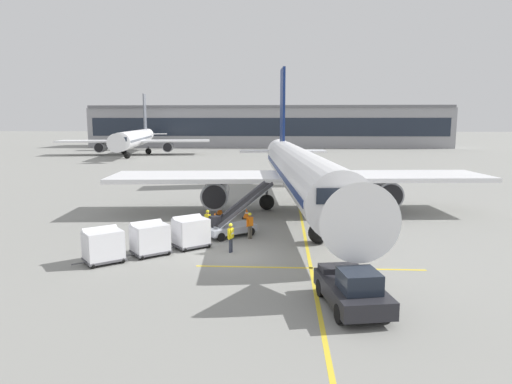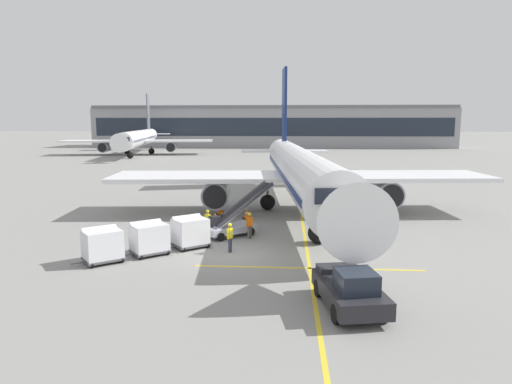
{
  "view_description": "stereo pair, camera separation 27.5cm",
  "coord_description": "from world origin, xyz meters",
  "px_view_note": "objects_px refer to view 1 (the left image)",
  "views": [
    {
      "loc": [
        2.74,
        -25.04,
        7.63
      ],
      "look_at": [
        0.96,
        5.58,
        2.81
      ],
      "focal_mm": 31.96,
      "sensor_mm": 36.0,
      "label": 1
    },
    {
      "loc": [
        3.01,
        -25.02,
        7.63
      ],
      "look_at": [
        0.96,
        5.58,
        2.81
      ],
      "focal_mm": 31.96,
      "sensor_mm": 36.0,
      "label": 2
    }
  ],
  "objects_px": {
    "safety_cone_wingtip": "(247,214)",
    "safety_cone_nose_mark": "(215,218)",
    "parked_airplane": "(299,171)",
    "ground_crew_marshaller": "(231,236)",
    "baggage_cart_second": "(150,238)",
    "baggage_cart_third": "(103,245)",
    "belt_loader": "(232,222)",
    "ground_crew_by_carts": "(250,224)",
    "distant_airplane": "(135,139)",
    "ground_crew_by_loader": "(208,221)",
    "baggage_cart_lead": "(191,231)",
    "safety_cone_engine_keepout": "(220,210)",
    "pushback_tug": "(353,289)"
  },
  "relations": [
    {
      "from": "ground_crew_by_carts",
      "to": "ground_crew_marshaller",
      "type": "distance_m",
      "value": 3.3
    },
    {
      "from": "belt_loader",
      "to": "ground_crew_marshaller",
      "type": "distance_m",
      "value": 3.92
    },
    {
      "from": "belt_loader",
      "to": "safety_cone_engine_keepout",
      "type": "relative_size",
      "value": 5.92
    },
    {
      "from": "baggage_cart_second",
      "to": "safety_cone_nose_mark",
      "type": "distance_m",
      "value": 8.96
    },
    {
      "from": "safety_cone_engine_keepout",
      "to": "distant_airplane",
      "type": "height_order",
      "value": "distant_airplane"
    },
    {
      "from": "parked_airplane",
      "to": "ground_crew_marshaller",
      "type": "distance_m",
      "value": 13.42
    },
    {
      "from": "pushback_tug",
      "to": "parked_airplane",
      "type": "bearing_deg",
      "value": 94.26
    },
    {
      "from": "parked_airplane",
      "to": "safety_cone_nose_mark",
      "type": "distance_m",
      "value": 8.52
    },
    {
      "from": "belt_loader",
      "to": "safety_cone_engine_keepout",
      "type": "height_order",
      "value": "belt_loader"
    },
    {
      "from": "baggage_cart_second",
      "to": "ground_crew_by_carts",
      "type": "bearing_deg",
      "value": 35.39
    },
    {
      "from": "parked_airplane",
      "to": "ground_crew_by_carts",
      "type": "height_order",
      "value": "parked_airplane"
    },
    {
      "from": "baggage_cart_lead",
      "to": "ground_crew_marshaller",
      "type": "distance_m",
      "value": 2.71
    },
    {
      "from": "baggage_cart_second",
      "to": "distant_airplane",
      "type": "relative_size",
      "value": 0.06
    },
    {
      "from": "baggage_cart_lead",
      "to": "safety_cone_engine_keepout",
      "type": "distance_m",
      "value": 9.81
    },
    {
      "from": "baggage_cart_second",
      "to": "ground_crew_by_loader",
      "type": "relative_size",
      "value": 1.51
    },
    {
      "from": "ground_crew_by_loader",
      "to": "safety_cone_engine_keepout",
      "type": "xyz_separation_m",
      "value": [
        -0.13,
        6.82,
        -0.61
      ]
    },
    {
      "from": "pushback_tug",
      "to": "safety_cone_wingtip",
      "type": "relative_size",
      "value": 5.9
    },
    {
      "from": "safety_cone_wingtip",
      "to": "safety_cone_nose_mark",
      "type": "distance_m",
      "value": 2.76
    },
    {
      "from": "baggage_cart_third",
      "to": "safety_cone_engine_keepout",
      "type": "relative_size",
      "value": 3.32
    },
    {
      "from": "parked_airplane",
      "to": "ground_crew_by_carts",
      "type": "xyz_separation_m",
      "value": [
        -3.49,
        -9.27,
        -2.44
      ]
    },
    {
      "from": "ground_crew_marshaller",
      "to": "distant_airplane",
      "type": "distance_m",
      "value": 81.52
    },
    {
      "from": "baggage_cart_second",
      "to": "ground_crew_by_loader",
      "type": "distance_m",
      "value": 5.29
    },
    {
      "from": "baggage_cart_lead",
      "to": "ground_crew_by_carts",
      "type": "bearing_deg",
      "value": 33.14
    },
    {
      "from": "baggage_cart_second",
      "to": "ground_crew_by_loader",
      "type": "bearing_deg",
      "value": 60.69
    },
    {
      "from": "parked_airplane",
      "to": "ground_crew_by_loader",
      "type": "xyz_separation_m",
      "value": [
        -6.38,
        -8.55,
        -2.44
      ]
    },
    {
      "from": "belt_loader",
      "to": "ground_crew_by_carts",
      "type": "height_order",
      "value": "belt_loader"
    },
    {
      "from": "pushback_tug",
      "to": "ground_crew_by_carts",
      "type": "relative_size",
      "value": 2.7
    },
    {
      "from": "safety_cone_nose_mark",
      "to": "pushback_tug",
      "type": "bearing_deg",
      "value": -62.84
    },
    {
      "from": "baggage_cart_second",
      "to": "baggage_cart_third",
      "type": "height_order",
      "value": "same"
    },
    {
      "from": "baggage_cart_lead",
      "to": "safety_cone_wingtip",
      "type": "xyz_separation_m",
      "value": [
        2.75,
        8.44,
        -0.61
      ]
    },
    {
      "from": "safety_cone_wingtip",
      "to": "distant_airplane",
      "type": "bearing_deg",
      "value": 114.64
    },
    {
      "from": "ground_crew_by_loader",
      "to": "ground_crew_marshaller",
      "type": "distance_m",
      "value": 4.38
    },
    {
      "from": "safety_cone_engine_keepout",
      "to": "safety_cone_nose_mark",
      "type": "relative_size",
      "value": 1.07
    },
    {
      "from": "belt_loader",
      "to": "baggage_cart_third",
      "type": "height_order",
      "value": "belt_loader"
    },
    {
      "from": "baggage_cart_lead",
      "to": "ground_crew_by_loader",
      "type": "xyz_separation_m",
      "value": [
        0.55,
        2.97,
        -0.0
      ]
    },
    {
      "from": "parked_airplane",
      "to": "baggage_cart_third",
      "type": "xyz_separation_m",
      "value": [
        -11.07,
        -14.77,
        -2.44
      ]
    },
    {
      "from": "baggage_cart_lead",
      "to": "pushback_tug",
      "type": "distance_m",
      "value": 12.08
    },
    {
      "from": "safety_cone_nose_mark",
      "to": "ground_crew_marshaller",
      "type": "bearing_deg",
      "value": -74.96
    },
    {
      "from": "parked_airplane",
      "to": "pushback_tug",
      "type": "bearing_deg",
      "value": -85.74
    },
    {
      "from": "baggage_cart_lead",
      "to": "baggage_cart_second",
      "type": "height_order",
      "value": "same"
    },
    {
      "from": "ground_crew_by_loader",
      "to": "ground_crew_by_carts",
      "type": "distance_m",
      "value": 2.98
    },
    {
      "from": "distant_airplane",
      "to": "ground_crew_by_carts",
      "type": "bearing_deg",
      "value": -66.77
    },
    {
      "from": "belt_loader",
      "to": "ground_crew_by_carts",
      "type": "bearing_deg",
      "value": -31.01
    },
    {
      "from": "belt_loader",
      "to": "ground_crew_by_loader",
      "type": "height_order",
      "value": "belt_loader"
    },
    {
      "from": "safety_cone_engine_keepout",
      "to": "safety_cone_nose_mark",
      "type": "distance_m",
      "value": 2.84
    },
    {
      "from": "ground_crew_by_loader",
      "to": "ground_crew_by_carts",
      "type": "relative_size",
      "value": 1.0
    },
    {
      "from": "parked_airplane",
      "to": "safety_cone_wingtip",
      "type": "height_order",
      "value": "parked_airplane"
    },
    {
      "from": "baggage_cart_lead",
      "to": "ground_crew_by_carts",
      "type": "xyz_separation_m",
      "value": [
        3.45,
        2.25,
        -0.0
      ]
    },
    {
      "from": "baggage_cart_lead",
      "to": "ground_crew_by_carts",
      "type": "distance_m",
      "value": 4.11
    },
    {
      "from": "parked_airplane",
      "to": "ground_crew_marshaller",
      "type": "relative_size",
      "value": 23.34
    }
  ]
}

